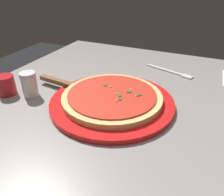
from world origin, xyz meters
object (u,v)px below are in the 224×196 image
at_px(cup_small_sauce, 6,85).
at_px(pizza_server, 66,85).
at_px(pizza, 112,97).
at_px(parmesan_shaker, 29,84).
at_px(serving_plate, 112,102).
at_px(fork, 171,72).

bearing_deg(cup_small_sauce, pizza_server, -57.78).
height_order(pizza, parmesan_shaker, parmesan_shaker).
height_order(pizza, pizza_server, pizza).
bearing_deg(serving_plate, pizza, -55.89).
xyz_separation_m(pizza_server, cup_small_sauce, (-0.09, 0.15, 0.01)).
distance_m(pizza_server, cup_small_sauce, 0.18).
bearing_deg(pizza, pizza_server, 83.89).
bearing_deg(fork, serving_plate, 160.04).
bearing_deg(pizza, serving_plate, 124.11).
bearing_deg(pizza_server, fork, -44.41).
xyz_separation_m(pizza_server, fork, (0.28, -0.27, -0.02)).
bearing_deg(pizza_server, cup_small_sauce, 122.22).
relative_size(pizza, parmesan_shaker, 3.74).
distance_m(pizza, fork, 0.31).
height_order(pizza_server, cup_small_sauce, cup_small_sauce).
bearing_deg(serving_plate, fork, -19.96).
height_order(serving_plate, pizza, pizza).
xyz_separation_m(serving_plate, cup_small_sauce, (-0.08, 0.31, 0.02)).
distance_m(pizza, pizza_server, 0.16).
height_order(fork, parmesan_shaker, parmesan_shaker).
height_order(pizza, fork, pizza).
distance_m(serving_plate, cup_small_sauce, 0.32).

